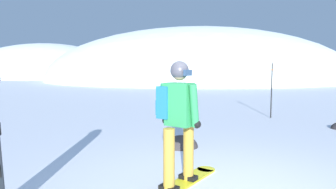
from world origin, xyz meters
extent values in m
ellipsoid|color=silver|center=(9.15, 37.45, 0.00)|extent=(40.74, 36.67, 14.10)
ellipsoid|color=silver|center=(-14.21, 51.26, 0.00)|extent=(27.01, 24.31, 11.79)
cube|color=yellow|center=(-0.49, 0.53, 0.01)|extent=(1.29, 1.31, 0.02)
cylinder|color=yellow|center=(0.05, 1.09, 0.01)|extent=(0.28, 0.28, 0.02)
cube|color=black|center=(-0.33, 0.70, 0.05)|extent=(0.28, 0.28, 0.06)
cube|color=black|center=(-0.66, 0.36, 0.05)|extent=(0.28, 0.28, 0.06)
cylinder|color=#BC8E33|center=(-0.33, 0.70, 0.43)|extent=(0.15, 0.15, 0.82)
cylinder|color=#BC8E33|center=(-0.66, 0.36, 0.43)|extent=(0.15, 0.15, 0.82)
cube|color=#2D9351|center=(-0.49, 0.53, 1.13)|extent=(0.41, 0.41, 0.58)
cylinder|color=#2D9351|center=(-0.66, 0.69, 1.13)|extent=(0.20, 0.20, 0.57)
cylinder|color=#2D9351|center=(-0.33, 0.37, 1.13)|extent=(0.20, 0.20, 0.57)
sphere|color=black|center=(-0.64, 0.73, 0.88)|extent=(0.11, 0.11, 0.11)
sphere|color=black|center=(-0.29, 0.39, 0.88)|extent=(0.11, 0.11, 0.11)
cube|color=teal|center=(-0.64, 0.67, 1.15)|extent=(0.32, 0.33, 0.44)
cube|color=teal|center=(-0.71, 0.74, 1.07)|extent=(0.18, 0.19, 0.20)
sphere|color=tan|center=(-0.49, 0.53, 1.56)|extent=(0.21, 0.21, 0.21)
sphere|color=#4C4C56|center=(-0.49, 0.53, 1.59)|extent=(0.25, 0.25, 0.25)
cube|color=navy|center=(-0.40, 0.44, 1.56)|extent=(0.14, 0.14, 0.08)
cylinder|color=black|center=(3.52, 5.63, 0.87)|extent=(0.04, 0.04, 1.75)
cylinder|color=orange|center=(3.52, 5.63, 1.57)|extent=(0.20, 0.20, 0.02)
cone|color=black|center=(3.52, 5.63, 1.79)|extent=(0.04, 0.04, 0.08)
ellipsoid|color=#383333|center=(-0.08, 2.51, 0.00)|extent=(0.69, 0.59, 0.49)
camera|label=1|loc=(-1.23, -3.35, 1.62)|focal=31.67mm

